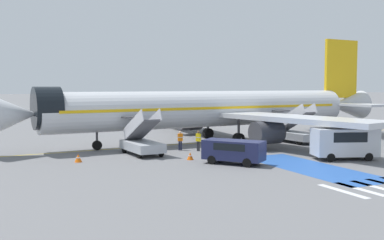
# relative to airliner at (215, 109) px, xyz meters

# --- Properties ---
(ground_plane) EXTENTS (600.00, 600.00, 0.00)m
(ground_plane) POSITION_rel_airliner_xyz_m (-0.51, -0.20, -3.33)
(ground_plane) COLOR slate
(apron_leadline_yellow) EXTENTS (76.61, 5.59, 0.01)m
(apron_leadline_yellow) POSITION_rel_airliner_xyz_m (-0.73, -0.05, -3.33)
(apron_leadline_yellow) COLOR gold
(apron_leadline_yellow) RESTS_ON ground_plane
(apron_stand_patch_blue) EXTENTS (4.09, 11.89, 0.01)m
(apron_stand_patch_blue) POSITION_rel_airliner_xyz_m (-0.73, -15.55, -3.33)
(apron_stand_patch_blue) COLOR #2856A8
(apron_stand_patch_blue) RESTS_ON ground_plane
(apron_walkway_bar_0) EXTENTS (0.44, 3.60, 0.01)m
(apron_walkway_bar_0) POSITION_rel_airliner_xyz_m (-3.73, -21.83, -3.33)
(apron_walkway_bar_0) COLOR silver
(apron_walkway_bar_0) RESTS_ON ground_plane
(apron_walkway_bar_1) EXTENTS (0.44, 3.60, 0.01)m
(apron_walkway_bar_1) POSITION_rel_airliner_xyz_m (-2.53, -21.83, -3.33)
(apron_walkway_bar_1) COLOR silver
(apron_walkway_bar_1) RESTS_ON ground_plane
(apron_walkway_bar_2) EXTENTS (0.44, 3.60, 0.01)m
(apron_walkway_bar_2) POSITION_rel_airliner_xyz_m (-1.33, -21.83, -3.33)
(apron_walkway_bar_2) COLOR silver
(apron_walkway_bar_2) RESTS_ON ground_plane
(airliner) EXTENTS (42.19, 34.62, 11.06)m
(airliner) POSITION_rel_airliner_xyz_m (0.00, 0.00, 0.00)
(airliner) COLOR silver
(airliner) RESTS_ON ground_plane
(boarding_stairs_forward) EXTENTS (2.53, 5.35, 3.85)m
(boarding_stairs_forward) POSITION_rel_airliner_xyz_m (-9.43, -5.00, -2.36)
(boarding_stairs_forward) COLOR #ADB2BA
(boarding_stairs_forward) RESTS_ON ground_plane
(boarding_stairs_aft) EXTENTS (2.53, 5.35, 3.97)m
(boarding_stairs_aft) POSITION_rel_airliner_xyz_m (6.93, -3.85, -2.35)
(boarding_stairs_aft) COLOR #ADB2BA
(boarding_stairs_aft) RESTS_ON ground_plane
(fuel_tanker) EXTENTS (10.17, 3.98, 3.65)m
(fuel_tanker) POSITION_rel_airliner_xyz_m (5.86, 21.20, -1.47)
(fuel_tanker) COLOR #38383D
(fuel_tanker) RESTS_ON ground_plane
(service_van_0) EXTENTS (4.08, 4.53, 1.72)m
(service_van_0) POSITION_rel_airliner_xyz_m (-4.83, -12.09, -2.28)
(service_van_0) COLOR #1E234C
(service_van_0) RESTS_ON ground_plane
(service_van_1) EXTENTS (5.16, 3.51, 2.40)m
(service_van_1) POSITION_rel_airliner_xyz_m (3.90, -13.89, -1.91)
(service_van_1) COLOR silver
(service_van_1) RESTS_ON ground_plane
(baggage_cart) EXTENTS (2.28, 2.95, 0.87)m
(baggage_cart) POSITION_rel_airliner_xyz_m (-0.76, -5.54, -3.08)
(baggage_cart) COLOR gray
(baggage_cart) RESTS_ON ground_plane
(ground_crew_0) EXTENTS (0.46, 0.30, 1.69)m
(ground_crew_0) POSITION_rel_airliner_xyz_m (-5.59, -4.06, -2.36)
(ground_crew_0) COLOR #191E38
(ground_crew_0) RESTS_ON ground_plane
(ground_crew_1) EXTENTS (0.49, 0.39, 1.65)m
(ground_crew_1) POSITION_rel_airliner_xyz_m (1.40, -6.14, -2.39)
(ground_crew_1) COLOR black
(ground_crew_1) RESTS_ON ground_plane
(ground_crew_2) EXTENTS (0.38, 0.49, 1.76)m
(ground_crew_2) POSITION_rel_airliner_xyz_m (-4.35, -5.16, -2.32)
(ground_crew_2) COLOR #2D2D33
(ground_crew_2) RESTS_ON ground_plane
(traffic_cone_0) EXTENTS (0.52, 0.52, 0.58)m
(traffic_cone_0) POSITION_rel_airliner_xyz_m (-6.91, -9.06, -3.04)
(traffic_cone_0) COLOR orange
(traffic_cone_0) RESTS_ON ground_plane
(traffic_cone_1) EXTENTS (0.56, 0.56, 0.62)m
(traffic_cone_1) POSITION_rel_airliner_xyz_m (-14.88, -6.56, -3.02)
(traffic_cone_1) COLOR orange
(traffic_cone_1) RESTS_ON ground_plane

